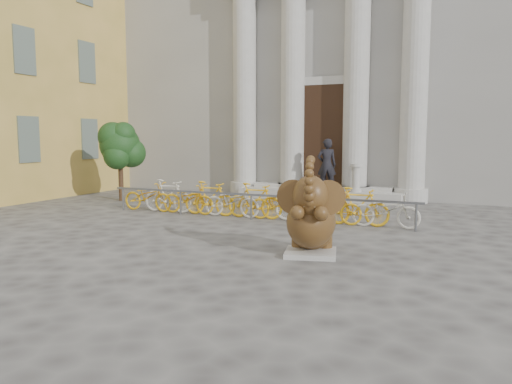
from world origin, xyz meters
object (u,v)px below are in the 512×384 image
at_px(elephant_statue, 311,220).
at_px(tree, 120,146).
at_px(pedestrian, 327,165).
at_px(bike_rack, 255,201).

relative_size(elephant_statue, tree, 0.70).
bearing_deg(tree, elephant_statue, -31.22).
bearing_deg(elephant_statue, pedestrian, 89.78).
bearing_deg(bike_rack, pedestrian, 79.66).
xyz_separation_m(bike_rack, tree, (-5.95, 1.65, 1.46)).
bearing_deg(bike_rack, tree, 164.49).
height_order(elephant_statue, tree, tree).
xyz_separation_m(elephant_statue, pedestrian, (-1.94, 8.17, 0.58)).
height_order(elephant_statue, bike_rack, elephant_statue).
bearing_deg(bike_rack, elephant_statue, -52.71).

